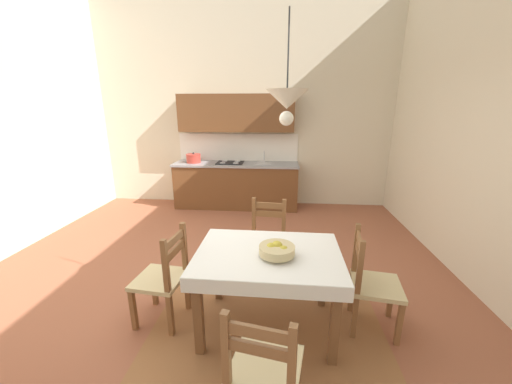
# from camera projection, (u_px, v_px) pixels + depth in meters

# --- Properties ---
(ground_plane) EXTENTS (6.40, 6.66, 0.10)m
(ground_plane) POSITION_uv_depth(u_px,v_px,m) (212.00, 287.00, 3.35)
(ground_plane) COLOR #99563D
(wall_back) EXTENTS (6.40, 0.12, 4.02)m
(wall_back) POSITION_uv_depth(u_px,v_px,m) (244.00, 105.00, 5.73)
(wall_back) COLOR beige
(wall_back) RESTS_ON ground_plane
(area_rug) EXTENTS (2.10, 1.60, 0.01)m
(area_rug) POSITION_uv_depth(u_px,v_px,m) (267.00, 333.00, 2.60)
(area_rug) COLOR #95603A
(area_rug) RESTS_ON ground_plane
(kitchen_cabinetry) EXTENTS (2.45, 0.63, 2.20)m
(kitchen_cabinetry) POSITION_uv_depth(u_px,v_px,m) (236.00, 165.00, 5.75)
(kitchen_cabinetry) COLOR brown
(kitchen_cabinetry) RESTS_ON ground_plane
(dining_table) EXTENTS (1.26, 0.92, 0.75)m
(dining_table) POSITION_uv_depth(u_px,v_px,m) (268.00, 267.00, 2.52)
(dining_table) COLOR brown
(dining_table) RESTS_ON ground_plane
(dining_chair_window_side) EXTENTS (0.48, 0.48, 0.93)m
(dining_chair_window_side) POSITION_uv_depth(u_px,v_px,m) (371.00, 284.00, 2.58)
(dining_chair_window_side) COLOR #D1BC89
(dining_chair_window_side) RESTS_ON ground_plane
(dining_chair_camera_side) EXTENTS (0.49, 0.49, 0.93)m
(dining_chair_camera_side) POSITION_uv_depth(u_px,v_px,m) (264.00, 371.00, 1.72)
(dining_chair_camera_side) COLOR #D1BC89
(dining_chair_camera_side) RESTS_ON ground_plane
(dining_chair_tv_side) EXTENTS (0.46, 0.46, 0.93)m
(dining_chair_tv_side) POSITION_uv_depth(u_px,v_px,m) (164.00, 278.00, 2.66)
(dining_chair_tv_side) COLOR #D1BC89
(dining_chair_tv_side) RESTS_ON ground_plane
(dining_chair_kitchen_side) EXTENTS (0.46, 0.46, 0.93)m
(dining_chair_kitchen_side) POSITION_uv_depth(u_px,v_px,m) (267.00, 242.00, 3.38)
(dining_chair_kitchen_side) COLOR #D1BC89
(dining_chair_kitchen_side) RESTS_ON ground_plane
(fruit_bowl) EXTENTS (0.30, 0.30, 0.12)m
(fruit_bowl) POSITION_uv_depth(u_px,v_px,m) (277.00, 250.00, 2.41)
(fruit_bowl) COLOR tan
(fruit_bowl) RESTS_ON dining_table
(pendant_lamp) EXTENTS (0.32, 0.32, 0.80)m
(pendant_lamp) POSITION_uv_depth(u_px,v_px,m) (287.00, 101.00, 2.16)
(pendant_lamp) COLOR black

